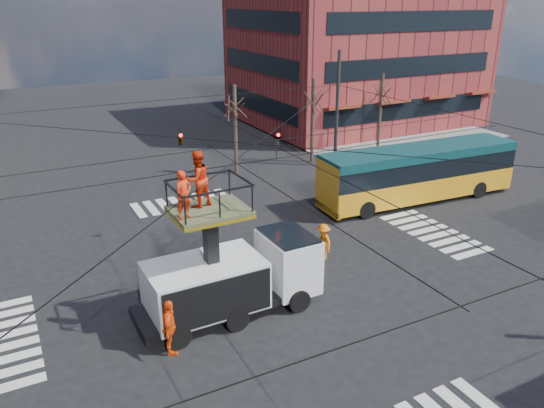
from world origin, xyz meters
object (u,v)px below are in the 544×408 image
at_px(worker_ground, 169,328).
at_px(city_bus, 418,172).
at_px(utility_truck, 232,263).
at_px(flagger, 323,242).
at_px(traffic_cone, 141,313).

bearing_deg(worker_ground, city_bus, -44.80).
relative_size(utility_truck, worker_ground, 3.48).
height_order(city_bus, worker_ground, city_bus).
bearing_deg(flagger, traffic_cone, -81.82).
xyz_separation_m(traffic_cone, flagger, (8.72, 1.17, 0.49)).
relative_size(city_bus, traffic_cone, 16.58).
bearing_deg(city_bus, flagger, -153.21).
relative_size(city_bus, flagger, 7.20).
distance_m(city_bus, flagger, 9.87).
bearing_deg(worker_ground, traffic_cone, 32.33).
height_order(traffic_cone, worker_ground, worker_ground).
xyz_separation_m(city_bus, traffic_cone, (-17.75, -5.06, -1.35)).
distance_m(utility_truck, city_bus, 15.64).
relative_size(traffic_cone, flagger, 0.43).
xyz_separation_m(traffic_cone, worker_ground, (0.42, -2.31, 0.64)).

